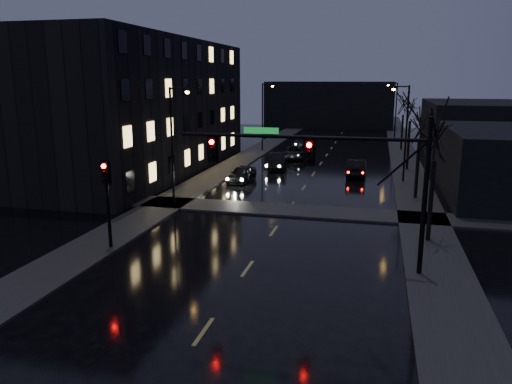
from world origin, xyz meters
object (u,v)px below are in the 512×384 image
Objects in this scene: oncoming_car_b at (278,161)px; oncoming_car_c at (296,152)px; lead_car at (357,168)px; oncoming_car_d at (303,142)px; oncoming_car_a at (242,174)px.

oncoming_car_b reaches higher than oncoming_car_c.
oncoming_car_d is at bearing -67.00° from lead_car.
oncoming_car_a is 0.87× the size of oncoming_car_b.
oncoming_car_a is at bearing -87.41° from oncoming_car_d.
oncoming_car_a is 0.89× the size of lead_car.
lead_car is (6.82, -8.32, 0.03)m from oncoming_car_c.
lead_car reaches higher than oncoming_car_a.
oncoming_car_c is at bearing 83.41° from oncoming_car_a.
lead_car reaches higher than oncoming_car_d.
oncoming_car_b is at bearing -98.57° from oncoming_car_c.
oncoming_car_a is at bearing -111.02° from oncoming_car_b.
oncoming_car_d is 19.29m from lead_car.
oncoming_car_b is 15.95m from oncoming_car_d.
oncoming_car_d is at bearing 89.20° from oncoming_car_a.
lead_car is at bearing -52.55° from oncoming_car_c.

